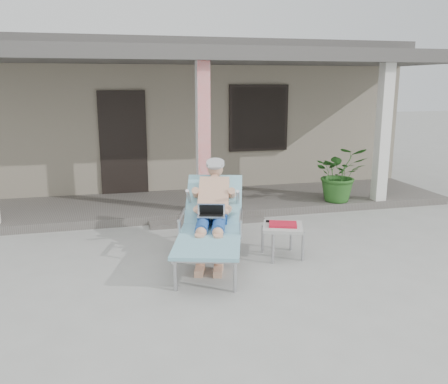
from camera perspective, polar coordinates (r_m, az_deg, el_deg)
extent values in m
plane|color=#9E9E99|center=(6.58, 1.37, -8.38)|extent=(60.00, 60.00, 0.00)
cube|color=gray|center=(12.54, -6.54, 8.82)|extent=(10.00, 5.00, 3.00)
cube|color=#474442|center=(12.53, -6.74, 16.37)|extent=(10.40, 5.40, 0.30)
cube|color=black|center=(9.95, -12.03, 5.81)|extent=(0.95, 0.06, 2.10)
cube|color=black|center=(10.42, 4.19, 8.86)|extent=(1.20, 0.06, 1.30)
cube|color=black|center=(10.41, 4.20, 8.86)|extent=(1.32, 0.05, 1.42)
cube|color=#605B56|center=(9.35, -3.48, -1.41)|extent=(10.00, 2.00, 0.15)
cube|color=red|center=(8.27, -2.53, 6.45)|extent=(0.22, 0.22, 2.61)
cube|color=silver|center=(9.59, 18.57, 6.70)|extent=(0.22, 0.22, 2.61)
cube|color=#474442|center=(9.06, -3.73, 16.03)|extent=(10.00, 2.30, 0.24)
cube|color=#605B56|center=(8.27, -2.02, -3.59)|extent=(2.00, 0.30, 0.07)
cylinder|color=#B7B7BC|center=(5.67, -5.89, -9.83)|extent=(0.05, 0.05, 0.41)
cylinder|color=#B7B7BC|center=(5.61, 1.33, -10.02)|extent=(0.05, 0.05, 0.41)
cylinder|color=#B7B7BC|center=(7.04, -4.08, -5.18)|extent=(0.05, 0.05, 0.41)
cylinder|color=#B7B7BC|center=(6.99, 1.67, -5.28)|extent=(0.05, 0.05, 0.41)
cube|color=#B7B7BC|center=(6.04, -1.87, -6.03)|extent=(1.06, 1.50, 0.03)
cube|color=#82C0CA|center=(6.03, -1.87, -5.79)|extent=(1.18, 1.58, 0.04)
cube|color=#B7B7BC|center=(6.91, -1.21, -1.29)|extent=(0.85, 0.82, 0.55)
cube|color=#82C0CA|center=(6.90, -1.21, -0.98)|extent=(0.98, 0.93, 0.62)
cylinder|color=#A4A4A6|center=(7.11, -1.05, 3.49)|extent=(0.34, 0.34, 0.14)
cube|color=silver|center=(6.43, -1.53, -2.79)|extent=(0.43, 0.36, 0.26)
cube|color=#ADADA8|center=(6.67, 7.09, -4.19)|extent=(0.70, 0.70, 0.04)
cylinder|color=#B7B7BC|center=(6.48, 5.91, -6.83)|extent=(0.04, 0.04, 0.41)
cylinder|color=#B7B7BC|center=(6.63, 9.48, -6.47)|extent=(0.04, 0.04, 0.41)
cylinder|color=#B7B7BC|center=(6.87, 4.67, -5.64)|extent=(0.04, 0.04, 0.41)
cylinder|color=#B7B7BC|center=(7.01, 8.07, -5.33)|extent=(0.04, 0.04, 0.41)
cube|color=red|center=(6.66, 7.10, -3.88)|extent=(0.46, 0.40, 0.03)
cube|color=black|center=(6.79, 6.67, -3.59)|extent=(0.37, 0.15, 0.04)
imported|color=#26591E|center=(9.39, 13.76, 2.15)|extent=(1.16, 1.06, 1.08)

